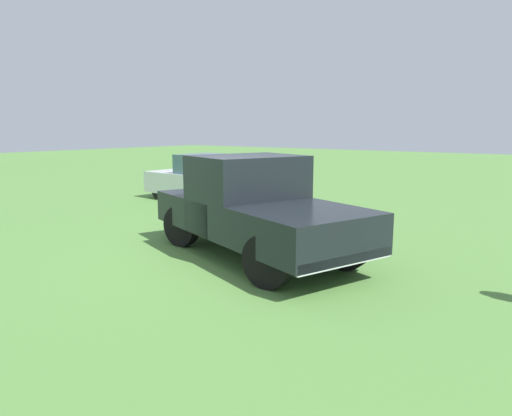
# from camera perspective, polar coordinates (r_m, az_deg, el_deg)

# --- Properties ---
(ground_plane) EXTENTS (80.00, 80.00, 0.00)m
(ground_plane) POSITION_cam_1_polar(r_m,az_deg,el_deg) (8.44, -3.90, -6.04)
(ground_plane) COLOR #54843D
(pickup_truck) EXTENTS (4.95, 3.29, 1.82)m
(pickup_truck) POSITION_cam_1_polar(r_m,az_deg,el_deg) (8.31, -0.45, 0.42)
(pickup_truck) COLOR black
(pickup_truck) RESTS_ON ground_plane
(sedan_near) EXTENTS (4.34, 2.04, 1.50)m
(sedan_near) POSITION_cam_1_polar(r_m,az_deg,el_deg) (14.64, -6.03, 3.51)
(sedan_near) COLOR black
(sedan_near) RESTS_ON ground_plane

